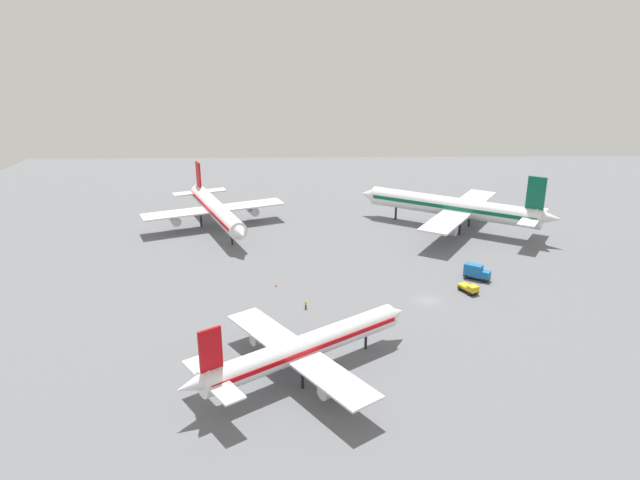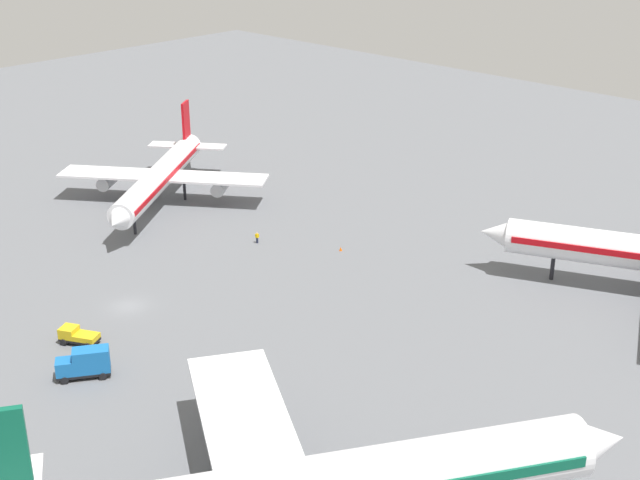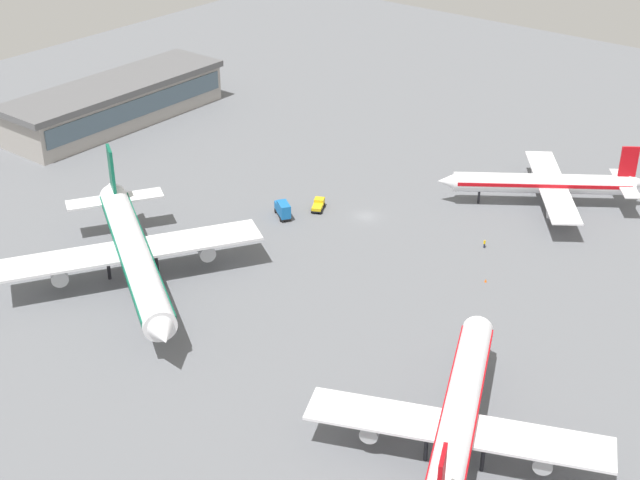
{
  "view_description": "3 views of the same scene",
  "coord_description": "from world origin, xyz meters",
  "views": [
    {
      "loc": [
        -106.37,
        24.12,
        50.77
      ],
      "look_at": [
        23.64,
        21.12,
        4.69
      ],
      "focal_mm": 32.85,
      "sensor_mm": 36.0,
      "label": 1
    },
    {
      "loc": [
        83.73,
        -53.11,
        49.74
      ],
      "look_at": [
        10.54,
        23.34,
        4.86
      ],
      "focal_mm": 49.0,
      "sensor_mm": 36.0,
      "label": 2
    },
    {
      "loc": [
        130.15,
        92.12,
        81.23
      ],
      "look_at": [
        16.3,
        1.31,
        2.01
      ],
      "focal_mm": 50.97,
      "sensor_mm": 36.0,
      "label": 3
    }
  ],
  "objects": [
    {
      "name": "ground_crew_worker",
      "position": [
        -3.19,
        24.53,
        0.85
      ],
      "size": [
        0.54,
        0.54,
        1.67
      ],
      "rotation": [
        0.0,
        0.0,
        2.38
      ],
      "color": "#1E2338",
      "rests_on": "ground"
    },
    {
      "name": "safety_cone_near_gate",
      "position": [
        7.43,
        30.84,
        0.3
      ],
      "size": [
        0.44,
        0.44,
        0.6
      ],
      "primitive_type": "cone",
      "color": "#EA590C",
      "rests_on": "ground"
    },
    {
      "name": "catering_truck",
      "position": [
        10.5,
        -12.63,
        1.7
      ],
      "size": [
        4.7,
        5.71,
        3.3
      ],
      "rotation": [
        0.0,
        0.0,
        4.12
      ],
      "color": "black",
      "rests_on": "ground"
    },
    {
      "name": "pushback_tractor",
      "position": [
        3.51,
        -9.31,
        0.97
      ],
      "size": [
        4.78,
        3.74,
        1.9
      ],
      "rotation": [
        0.0,
        0.0,
        3.62
      ],
      "color": "black",
      "rests_on": "ground"
    },
    {
      "name": "ground",
      "position": [
        0.0,
        0.0,
        0.0
      ],
      "size": [
        288.0,
        288.0,
        0.0
      ],
      "primitive_type": "plane",
      "color": "slate"
    },
    {
      "name": "airplane_taxiing",
      "position": [
        -26.36,
        24.87,
        4.71
      ],
      "size": [
        30.89,
        36.52,
        12.95
      ],
      "rotation": [
        0.0,
        0.0,
        5.33
      ],
      "color": "white",
      "rests_on": "ground"
    }
  ]
}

